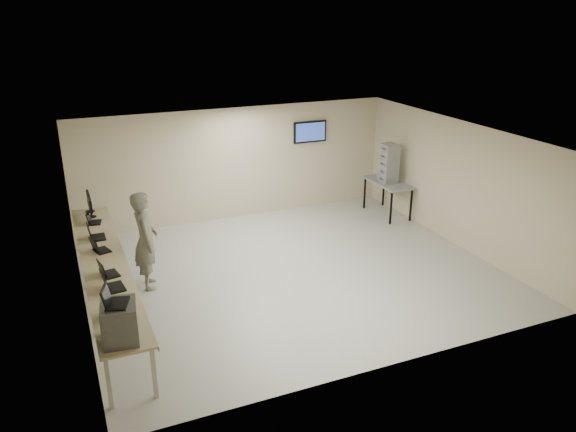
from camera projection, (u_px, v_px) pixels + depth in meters
name	position (u px, v px, depth m)	size (l,w,h in m)	color
room	(292.00, 206.00, 11.04)	(8.01, 7.01, 2.81)	#B4B4B4
workbench	(105.00, 265.00, 9.87)	(0.76, 6.00, 0.90)	tan
equipment_box	(120.00, 322.00, 7.45)	(0.46, 0.52, 0.55)	#5B5D5E
laptop_on_box	(113.00, 300.00, 7.30)	(0.39, 0.42, 0.28)	black
laptop_0	(114.00, 311.00, 8.11)	(0.32, 0.38, 0.28)	black
laptop_1	(110.00, 284.00, 8.87)	(0.36, 0.42, 0.31)	black
laptop_2	(107.00, 272.00, 9.32)	(0.35, 0.39, 0.27)	black
laptop_3	(99.00, 248.00, 10.22)	(0.37, 0.40, 0.26)	black
laptop_4	(94.00, 235.00, 10.78)	(0.32, 0.39, 0.30)	black
laptop_5	(92.00, 220.00, 11.53)	(0.33, 0.37, 0.26)	black
monitor_near	(90.00, 206.00, 11.80)	(0.19, 0.43, 0.43)	black
monitor_far	(89.00, 200.00, 12.11)	(0.20, 0.45, 0.44)	black
soldier	(146.00, 240.00, 10.58)	(0.70, 0.46, 1.92)	#585A53
side_table	(388.00, 185.00, 14.33)	(0.69, 1.47, 0.88)	gray
storage_bins	(389.00, 163.00, 14.13)	(0.37, 0.42, 0.99)	#949698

